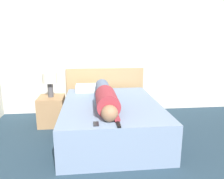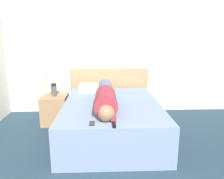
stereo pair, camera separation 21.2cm
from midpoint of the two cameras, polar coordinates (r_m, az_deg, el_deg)
name	(u,v)px [view 2 (the right image)]	position (r m, az deg, el deg)	size (l,w,h in m)	color
wall_back	(114,50)	(4.56, 1.94, 10.25)	(5.61, 0.06, 2.60)	silver
bed	(112,119)	(3.54, 1.63, -7.70)	(1.49, 2.04, 0.55)	#7589A8
headboard	(110,90)	(4.61, 0.68, -0.20)	(1.61, 0.04, 0.93)	tan
nightstand	(55,109)	(4.15, -13.21, -5.09)	(0.45, 0.49, 0.52)	#A37A51
table_lamp	(53,79)	(4.01, -13.64, 2.67)	(0.26, 0.26, 0.44)	#4C4C51
person_lying	(106,97)	(3.29, 0.16, -1.90)	(0.30, 1.63, 0.30)	#936B4C
pillow_near_headboard	(93,88)	(4.20, -3.67, 0.48)	(0.50, 0.29, 0.13)	white
tv_remote	(114,125)	(2.57, 2.94, -9.22)	(0.04, 0.15, 0.02)	black
cell_phone	(92,123)	(2.63, -2.92, -8.87)	(0.06, 0.13, 0.01)	black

